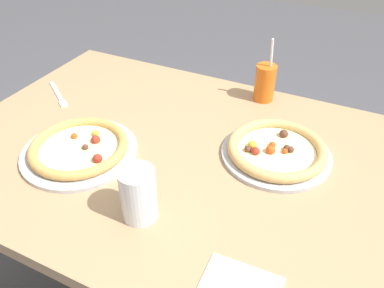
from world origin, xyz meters
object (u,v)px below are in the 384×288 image
at_px(pizza_far, 276,150).
at_px(water_cup_clear, 138,194).
at_px(pizza_near, 79,149).
at_px(fork, 58,95).
at_px(drink_cup_colored, 265,83).

relative_size(pizza_far, water_cup_clear, 2.27).
height_order(pizza_near, water_cup_clear, water_cup_clear).
xyz_separation_m(pizza_near, water_cup_clear, (0.29, -0.13, 0.05)).
height_order(water_cup_clear, fork, water_cup_clear).
distance_m(pizza_far, drink_cup_colored, 0.33).
relative_size(water_cup_clear, fork, 0.79).
relative_size(pizza_far, fork, 1.79).
xyz_separation_m(pizza_far, water_cup_clear, (-0.23, -0.37, 0.05)).
xyz_separation_m(pizza_near, fork, (-0.29, 0.23, -0.02)).
bearing_deg(fork, pizza_far, 0.36).
distance_m(pizza_near, pizza_far, 0.57).
height_order(pizza_near, pizza_far, same).
height_order(pizza_far, drink_cup_colored, drink_cup_colored).
xyz_separation_m(water_cup_clear, fork, (-0.57, 0.36, -0.07)).
bearing_deg(drink_cup_colored, fork, -155.99).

